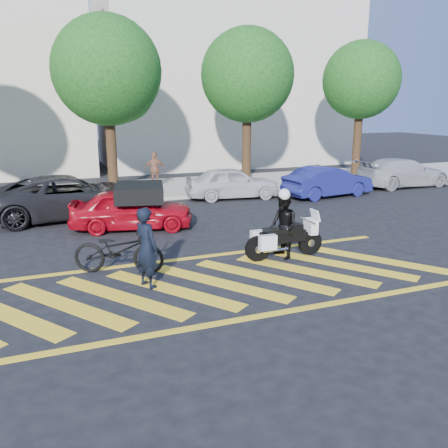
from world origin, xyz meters
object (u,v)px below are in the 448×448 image
object	(u,v)px
parked_mid_left	(70,197)
parked_mid_right	(232,183)
bicycle	(119,250)
officer_moto	(283,226)
officer_bike	(146,248)
red_convertible	(132,209)
parked_far_right	(403,173)
police_motorcycle	(283,238)
parked_right	(328,182)

from	to	relation	value
parked_mid_left	parked_mid_right	xyz separation A→B (m)	(6.64, 1.15, -0.08)
bicycle	officer_moto	bearing A→B (deg)	-70.15
officer_bike	officer_moto	xyz separation A→B (m)	(3.71, 0.69, -0.05)
bicycle	red_convertible	world-z (taller)	red_convertible
red_convertible	parked_mid_right	bearing A→B (deg)	-41.68
bicycle	parked_far_right	xyz separation A→B (m)	(14.76, 7.19, 0.12)
officer_moto	parked_mid_right	size ratio (longest dim) A/B	0.43
parked_mid_left	parked_far_right	distance (m)	15.44
police_motorcycle	parked_mid_right	world-z (taller)	parked_mid_right
parked_mid_right	officer_moto	bearing A→B (deg)	174.33
bicycle	red_convertible	distance (m)	4.10
bicycle	parked_mid_right	bearing A→B (deg)	-13.21
police_motorcycle	parked_right	size ratio (longest dim) A/B	0.55
parked_far_right	parked_mid_right	bearing A→B (deg)	88.32
police_motorcycle	parked_far_right	bearing A→B (deg)	35.70
officer_bike	police_motorcycle	bearing A→B (deg)	-104.63
parked_right	red_convertible	bearing A→B (deg)	97.41
bicycle	parked_mid_right	distance (m)	9.58
red_convertible	parked_mid_right	xyz separation A→B (m)	(4.92, 3.53, 0.01)
officer_bike	parked_right	bearing A→B (deg)	-77.18
officer_bike	bicycle	size ratio (longest dim) A/B	0.83
officer_moto	parked_mid_right	xyz separation A→B (m)	(1.83, 7.88, -0.17)
red_convertible	parked_mid_right	world-z (taller)	parked_mid_right
police_motorcycle	bicycle	bearing A→B (deg)	174.54
red_convertible	parked_mid_left	distance (m)	2.93
bicycle	red_convertible	xyz separation A→B (m)	(1.06, 3.96, 0.09)
parked_mid_right	parked_far_right	world-z (taller)	parked_far_right
officer_moto	parked_mid_left	xyz separation A→B (m)	(-4.81, 6.73, -0.09)
parked_mid_left	officer_moto	bearing A→B (deg)	-150.97
red_convertible	parked_far_right	distance (m)	14.07
parked_right	officer_moto	bearing A→B (deg)	131.73
bicycle	parked_far_right	bearing A→B (deg)	-38.61
officer_moto	parked_mid_right	world-z (taller)	officer_moto
officer_bike	parked_far_right	bearing A→B (deg)	-85.10
parked_mid_left	parked_right	world-z (taller)	parked_mid_left
parked_mid_right	officer_bike	bearing A→B (deg)	154.55
police_motorcycle	parked_far_right	size ratio (longest dim) A/B	0.47
parked_right	parked_far_right	bearing A→B (deg)	-87.32
officer_moto	parked_right	bearing A→B (deg)	139.32
red_convertible	parked_right	world-z (taller)	parked_right
parked_mid_left	parked_right	bearing A→B (deg)	-96.52
parked_mid_left	parked_right	distance (m)	10.61
parked_mid_right	parked_right	size ratio (longest dim) A/B	0.98
parked_far_right	red_convertible	bearing A→B (deg)	103.50
red_convertible	parked_mid_left	size ratio (longest dim) A/B	0.71
police_motorcycle	officer_moto	bearing A→B (deg)	-179.77
officer_moto	parked_far_right	xyz separation A→B (m)	(10.61, 7.60, -0.16)
officer_bike	officer_moto	size ratio (longest dim) A/B	1.06
officer_moto	parked_right	xyz separation A→B (m)	(5.80, 6.73, -0.18)
parked_mid_right	parked_right	bearing A→B (deg)	-98.83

